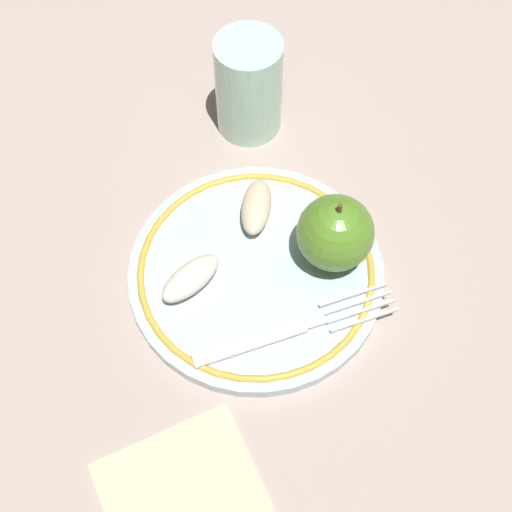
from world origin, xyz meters
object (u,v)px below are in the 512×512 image
Objects in this scene: apple_slice_front at (256,207)px; napkin_folded at (188,507)px; fork at (290,330)px; apple_slice_back at (191,283)px; drinking_glass at (249,86)px; apple_red_whole at (335,233)px; plate at (256,272)px.

apple_slice_front reaches higher than napkin_folded.
napkin_folded is (0.08, 0.13, -0.01)m from fork.
apple_slice_back reaches higher than fork.
napkin_folded is (0.07, 0.36, -0.05)m from drinking_glass.
plate is at bearing 8.95° from apple_red_whole.
fork is at bearing -123.45° from napkin_folded.
drinking_glass is (0.02, -0.23, 0.03)m from fork.
apple_red_whole is 1.24× the size of apple_slice_front.
apple_slice_front is at bearing -169.82° from apple_slice_back.
apple_slice_front is at bearing -94.20° from plate.
apple_red_whole is 0.13m from apple_slice_back.
plate is at bearing 155.63° from apple_slice_back.
apple_red_whole is 0.09m from fork.
apple_red_whole is (-0.07, -0.01, 0.04)m from plate.
drinking_glass reaches higher than apple_slice_back.
drinking_glass is at bearing -100.50° from napkin_folded.
apple_slice_back reaches higher than napkin_folded.
apple_red_whole is at bearing 64.71° from apple_slice_front.
fork is at bearing 110.21° from apple_slice_back.
plate is 0.06m from apple_slice_front.
apple_slice_front is 0.12m from drinking_glass.
apple_slice_back is 0.34× the size of fork.
drinking_glass is at bearing -148.03° from apple_slice_back.
drinking_glass is at bearing -69.49° from apple_red_whole.
drinking_glass is (-0.00, -0.12, 0.03)m from apple_slice_front.
napkin_folded is at bearing 57.27° from apple_red_whole.
apple_slice_front is 0.48× the size of napkin_folded.
fork is 1.68× the size of drinking_glass.
fork is at bearing 58.64° from apple_red_whole.
fork is (-0.02, 0.06, 0.01)m from plate.
fork is 0.15m from napkin_folded.
napkin_folded is at bearing -139.10° from fork.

